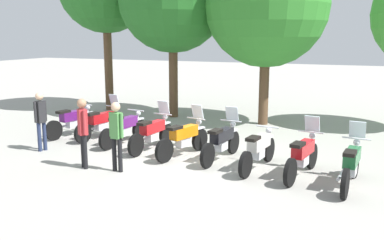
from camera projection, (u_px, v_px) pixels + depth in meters
The scene contains 14 objects.
ground_plane at pixel (185, 155), 11.93m from camera, with size 80.00×80.00×0.00m, color #9E9B93.
motorcycle_0 at pixel (73, 121), 14.13m from camera, with size 0.71×2.17×0.99m.
motorcycle_1 at pixel (102, 122), 13.77m from camera, with size 0.73×2.17×1.37m.
motorcycle_2 at pixel (125, 128), 13.01m from camera, with size 0.66×2.18×0.99m.
motorcycle_3 at pixel (152, 132), 12.36m from camera, with size 0.64×2.19×1.37m.
motorcycle_4 at pixel (184, 138), 11.73m from camera, with size 0.82×2.14×1.37m.
motorcycle_5 at pixel (222, 141), 11.35m from camera, with size 0.66×2.19×1.37m.
motorcycle_6 at pixel (258, 149), 10.58m from camera, with size 0.67×2.18×0.99m.
motorcycle_7 at pixel (303, 155), 10.02m from camera, with size 0.72×2.17×1.37m.
motorcycle_8 at pixel (351, 164), 9.34m from camera, with size 0.62×2.19×1.37m.
person_0 at pixel (116, 131), 10.28m from camera, with size 0.40×0.24×1.72m.
person_1 at pixel (83, 127), 10.54m from camera, with size 0.37×0.33×1.77m.
person_2 at pixel (41, 117), 12.17m from camera, with size 0.27×0.41×1.70m.
tree_2 at pixel (267, 5), 15.22m from camera, with size 4.44×4.44×6.56m.
Camera 1 is at (4.61, -10.55, 3.29)m, focal length 39.92 mm.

